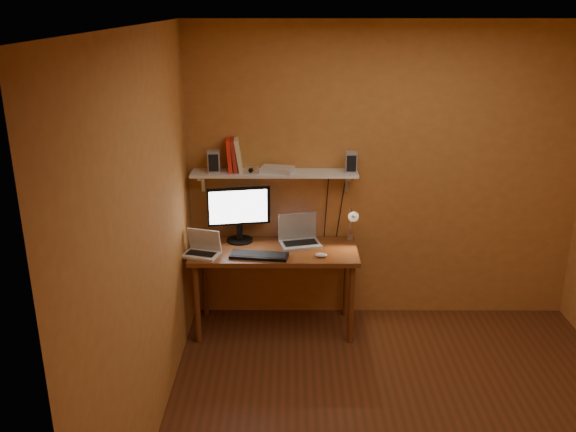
{
  "coord_description": "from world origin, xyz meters",
  "views": [
    {
      "loc": [
        -0.82,
        -3.47,
        2.73
      ],
      "look_at": [
        -0.83,
        1.18,
        1.08
      ],
      "focal_mm": 38.0,
      "sensor_mm": 36.0,
      "label": 1
    }
  ],
  "objects_px": {
    "desk": "(275,258)",
    "netbook": "(203,248)",
    "wall_shelf": "(274,173)",
    "speaker_right": "(351,162)",
    "speaker_left": "(214,161)",
    "laptop": "(299,236)",
    "router": "(277,170)",
    "monitor": "(239,212)",
    "shelf_camera": "(252,170)",
    "desk_lamp": "(352,221)",
    "keyboard": "(259,256)",
    "mouse": "(321,255)"
  },
  "relations": [
    {
      "from": "netbook",
      "to": "monitor",
      "type": "bearing_deg",
      "value": 62.87
    },
    {
      "from": "monitor",
      "to": "mouse",
      "type": "bearing_deg",
      "value": -37.14
    },
    {
      "from": "desk",
      "to": "monitor",
      "type": "distance_m",
      "value": 0.51
    },
    {
      "from": "wall_shelf",
      "to": "keyboard",
      "type": "bearing_deg",
      "value": -108.43
    },
    {
      "from": "mouse",
      "to": "speaker_right",
      "type": "height_order",
      "value": "speaker_right"
    },
    {
      "from": "keyboard",
      "to": "mouse",
      "type": "relative_size",
      "value": 4.93
    },
    {
      "from": "speaker_right",
      "to": "laptop",
      "type": "bearing_deg",
      "value": -173.03
    },
    {
      "from": "netbook",
      "to": "desk_lamp",
      "type": "distance_m",
      "value": 1.28
    },
    {
      "from": "keyboard",
      "to": "speaker_right",
      "type": "xyz_separation_m",
      "value": [
        0.76,
        0.35,
        0.7
      ]
    },
    {
      "from": "monitor",
      "to": "speaker_right",
      "type": "distance_m",
      "value": 1.04
    },
    {
      "from": "keyboard",
      "to": "laptop",
      "type": "bearing_deg",
      "value": 51.47
    },
    {
      "from": "wall_shelf",
      "to": "speaker_right",
      "type": "distance_m",
      "value": 0.65
    },
    {
      "from": "laptop",
      "to": "speaker_left",
      "type": "distance_m",
      "value": 0.96
    },
    {
      "from": "shelf_camera",
      "to": "router",
      "type": "bearing_deg",
      "value": 12.52
    },
    {
      "from": "keyboard",
      "to": "mouse",
      "type": "xyz_separation_m",
      "value": [
        0.51,
        0.0,
        0.01
      ]
    },
    {
      "from": "monitor",
      "to": "keyboard",
      "type": "distance_m",
      "value": 0.48
    },
    {
      "from": "speaker_left",
      "to": "router",
      "type": "distance_m",
      "value": 0.53
    },
    {
      "from": "wall_shelf",
      "to": "shelf_camera",
      "type": "bearing_deg",
      "value": -161.36
    },
    {
      "from": "keyboard",
      "to": "shelf_camera",
      "type": "bearing_deg",
      "value": 110.8
    },
    {
      "from": "monitor",
      "to": "router",
      "type": "relative_size",
      "value": 2.0
    },
    {
      "from": "netbook",
      "to": "router",
      "type": "distance_m",
      "value": 0.9
    },
    {
      "from": "desk",
      "to": "netbook",
      "type": "distance_m",
      "value": 0.62
    },
    {
      "from": "laptop",
      "to": "mouse",
      "type": "xyz_separation_m",
      "value": [
        0.18,
        -0.31,
        -0.05
      ]
    },
    {
      "from": "speaker_left",
      "to": "speaker_right",
      "type": "xyz_separation_m",
      "value": [
        1.14,
        0.0,
        -0.01
      ]
    },
    {
      "from": "laptop",
      "to": "netbook",
      "type": "relative_size",
      "value": 1.17
    },
    {
      "from": "mouse",
      "to": "desk",
      "type": "bearing_deg",
      "value": 161.15
    },
    {
      "from": "keyboard",
      "to": "router",
      "type": "distance_m",
      "value": 0.74
    },
    {
      "from": "desk",
      "to": "wall_shelf",
      "type": "relative_size",
      "value": 1.0
    },
    {
      "from": "laptop",
      "to": "desk_lamp",
      "type": "bearing_deg",
      "value": -15.16
    },
    {
      "from": "desk_lamp",
      "to": "shelf_camera",
      "type": "relative_size",
      "value": 3.32
    },
    {
      "from": "desk",
      "to": "keyboard",
      "type": "distance_m",
      "value": 0.23
    },
    {
      "from": "mouse",
      "to": "router",
      "type": "bearing_deg",
      "value": 141.02
    },
    {
      "from": "desk",
      "to": "speaker_left",
      "type": "xyz_separation_m",
      "value": [
        -0.5,
        0.18,
        0.8
      ]
    },
    {
      "from": "netbook",
      "to": "speaker_left",
      "type": "height_order",
      "value": "speaker_left"
    },
    {
      "from": "desk",
      "to": "netbook",
      "type": "height_order",
      "value": "netbook"
    },
    {
      "from": "shelf_camera",
      "to": "router",
      "type": "relative_size",
      "value": 0.42
    },
    {
      "from": "monitor",
      "to": "desk",
      "type": "bearing_deg",
      "value": -41.3
    },
    {
      "from": "laptop",
      "to": "speaker_right",
      "type": "bearing_deg",
      "value": -8.0
    },
    {
      "from": "mouse",
      "to": "router",
      "type": "distance_m",
      "value": 0.8
    },
    {
      "from": "desk",
      "to": "speaker_right",
      "type": "relative_size",
      "value": 8.11
    },
    {
      "from": "router",
      "to": "monitor",
      "type": "bearing_deg",
      "value": 179.04
    },
    {
      "from": "monitor",
      "to": "laptop",
      "type": "height_order",
      "value": "monitor"
    },
    {
      "from": "wall_shelf",
      "to": "shelf_camera",
      "type": "xyz_separation_m",
      "value": [
        -0.19,
        -0.06,
        0.05
      ]
    },
    {
      "from": "wall_shelf",
      "to": "mouse",
      "type": "xyz_separation_m",
      "value": [
        0.39,
        -0.36,
        -0.59
      ]
    },
    {
      "from": "router",
      "to": "desk_lamp",
      "type": "bearing_deg",
      "value": -4.64
    },
    {
      "from": "wall_shelf",
      "to": "netbook",
      "type": "distance_m",
      "value": 0.86
    },
    {
      "from": "netbook",
      "to": "speaker_left",
      "type": "bearing_deg",
      "value": 90.17
    },
    {
      "from": "wall_shelf",
      "to": "mouse",
      "type": "relative_size",
      "value": 14.52
    },
    {
      "from": "laptop",
      "to": "router",
      "type": "height_order",
      "value": "router"
    },
    {
      "from": "desk",
      "to": "netbook",
      "type": "xyz_separation_m",
      "value": [
        -0.59,
        -0.11,
        0.14
      ]
    }
  ]
}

